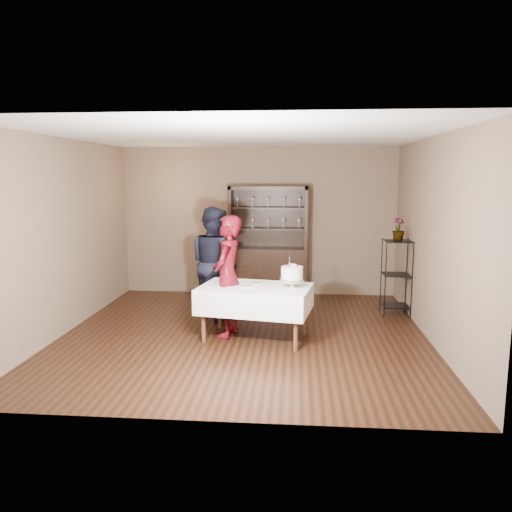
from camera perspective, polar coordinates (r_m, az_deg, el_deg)
The scene contains 14 objects.
floor at distance 7.02m, azimuth -1.38°, elevation -8.94°, with size 5.00×5.00×0.00m, color black.
ceiling at distance 6.70m, azimuth -1.47°, elevation 13.59°, with size 5.00×5.00×0.00m, color silver.
back_wall at distance 9.20m, azimuth 0.26°, elevation 3.97°, with size 5.00×0.02×2.70m, color brown.
wall_left at distance 7.43m, azimuth -20.99°, elevation 2.12°, with size 0.02×5.00×2.70m, color brown.
wall_right at distance 6.92m, azimuth 19.63°, elevation 1.72°, with size 0.02×5.00×2.70m, color brown.
china_hutch at distance 9.03m, azimuth 1.40°, elevation -0.52°, with size 1.40×0.48×2.00m.
plant_etagere at distance 8.14m, azimuth 15.74°, elevation -2.03°, with size 0.42×0.42×1.20m.
cake_table at distance 6.70m, azimuth -0.11°, elevation -4.93°, with size 1.58×1.13×0.72m.
woman at distance 6.79m, azimuth -3.26°, elevation -2.35°, with size 0.61×0.40×1.66m, color #320405.
man at distance 7.67m, azimuth -4.77°, elevation -0.77°, with size 0.84×0.65×1.73m, color black.
cake at distance 6.56m, azimuth 4.14°, elevation -2.13°, with size 0.32×0.32×0.44m.
plate_near at distance 6.63m, azimuth -0.96°, elevation -3.49°, with size 0.18×0.18×0.01m, color silver.
plate_far at distance 6.82m, azimuth -0.10°, elevation -3.13°, with size 0.19×0.19×0.01m, color silver.
potted_plant at distance 8.08m, azimuth 15.97°, elevation 2.98°, with size 0.19×0.19×0.35m, color #3A602D.
Camera 1 is at (0.72, -6.64, 2.18)m, focal length 35.00 mm.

